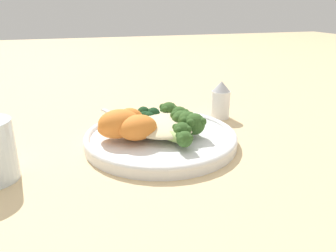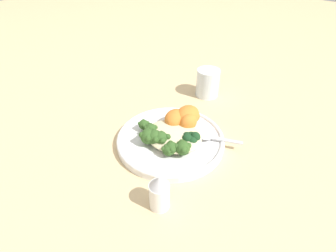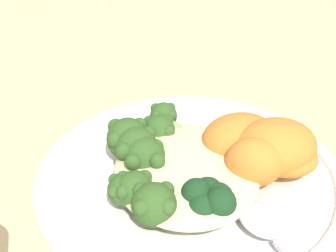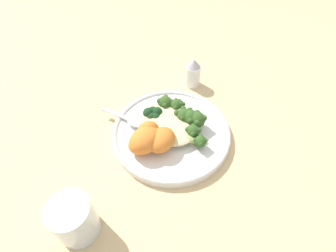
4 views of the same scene
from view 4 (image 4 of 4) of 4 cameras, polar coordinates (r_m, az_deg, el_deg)
The scene contains 19 objects.
ground_plane at distance 0.60m, azimuth -0.52°, elevation -2.94°, with size 4.00×4.00×0.00m, color #D6B784.
plate at distance 0.60m, azimuth 0.83°, elevation -1.60°, with size 0.27×0.27×0.02m.
quinoa_mound at distance 0.59m, azimuth 0.25°, elevation 0.77°, with size 0.14×0.12×0.02m, color beige.
broccoli_stalk_0 at distance 0.56m, azimuth 4.83°, elevation -2.72°, with size 0.09×0.06×0.03m.
broccoli_stalk_1 at distance 0.57m, azimuth 4.34°, elevation -1.17°, with size 0.07×0.06×0.03m.
broccoli_stalk_2 at distance 0.59m, azimuth 5.40°, elevation 1.02°, with size 0.06×0.11×0.04m.
broccoli_stalk_3 at distance 0.59m, azimuth 4.46°, elevation 1.59°, with size 0.04×0.09×0.04m.
broccoli_stalk_4 at distance 0.60m, azimuth 2.75°, elevation 1.90°, with size 0.04×0.09×0.04m.
broccoli_stalk_5 at distance 0.62m, azimuth 1.88°, elevation 3.39°, with size 0.06×0.09×0.03m.
broccoli_stalk_6 at distance 0.61m, azimuth 1.24°, elevation 3.14°, with size 0.07×0.09×0.03m.
broccoli_stalk_7 at distance 0.62m, azimuth -0.53°, elevation 3.85°, with size 0.10×0.09×0.03m.
sweet_potato_chunk_0 at distance 0.55m, azimuth -5.19°, elevation -4.21°, with size 0.06×0.05×0.03m, color orange.
sweet_potato_chunk_1 at distance 0.55m, azimuth -1.52°, elevation -3.04°, with size 0.07×0.05×0.04m, color orange.
sweet_potato_chunk_2 at distance 0.55m, azimuth -5.09°, elevation -2.99°, with size 0.07×0.06×0.05m, color orange.
sweet_potato_chunk_3 at distance 0.56m, azimuth -4.37°, elevation -1.00°, with size 0.05×0.04×0.04m, color orange.
kale_tuft at distance 0.60m, azimuth -3.29°, elevation 2.55°, with size 0.04×0.04×0.03m.
spoon at distance 0.61m, azimuth -7.74°, elevation 1.22°, with size 0.12×0.06×0.01m.
water_glass at distance 0.49m, azimuth -19.75°, elevation -18.59°, with size 0.07×0.07×0.09m, color silver.
salt_shaker at distance 0.71m, azimuth 5.47°, elevation 11.48°, with size 0.04×0.04×0.08m.
Camera 4 is at (0.28, -0.23, 0.48)m, focal length 28.00 mm.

